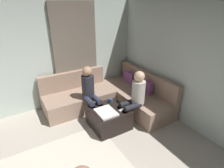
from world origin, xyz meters
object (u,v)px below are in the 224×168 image
at_px(sectional_couch, 111,96).
at_px(person_on_couch_back, 134,96).
at_px(coffee_mug, 111,101).
at_px(game_remote, 122,110).
at_px(person_on_couch_side, 90,91).
at_px(ottoman, 109,118).

bearing_deg(sectional_couch, person_on_couch_back, 3.63).
xyz_separation_m(coffee_mug, game_remote, (0.40, 0.04, -0.04)).
bearing_deg(person_on_couch_back, person_on_couch_side, 44.09).
height_order(sectional_couch, ottoman, sectional_couch).
xyz_separation_m(person_on_couch_back, person_on_couch_side, (-0.72, -0.70, 0.00)).
relative_size(sectional_couch, person_on_couch_back, 2.12).
distance_m(sectional_couch, coffee_mug, 0.59).
height_order(ottoman, person_on_couch_back, person_on_couch_back).
bearing_deg(sectional_couch, coffee_mug, -31.74).
bearing_deg(person_on_couch_side, person_on_couch_back, 134.09).
distance_m(game_remote, person_on_couch_side, 0.86).
height_order(game_remote, person_on_couch_back, person_on_couch_back).
bearing_deg(coffee_mug, sectional_couch, 148.26).
distance_m(ottoman, coffee_mug, 0.38).
xyz_separation_m(game_remote, person_on_couch_side, (-0.73, -0.39, 0.23)).
distance_m(ottoman, person_on_couch_side, 0.73).
distance_m(ottoman, person_on_couch_back, 0.71).
bearing_deg(ottoman, person_on_couch_back, 72.46).
bearing_deg(coffee_mug, ottoman, -39.29).
height_order(game_remote, person_on_couch_side, person_on_couch_side).
distance_m(sectional_couch, person_on_couch_back, 0.95).
height_order(sectional_couch, game_remote, sectional_couch).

